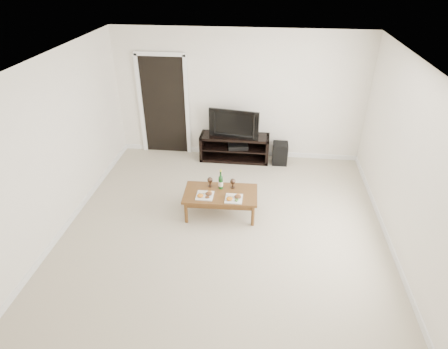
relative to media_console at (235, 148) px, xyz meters
The scene contains 14 objects.
floor 2.51m from the media_console, 88.79° to the right, with size 5.50×5.50×0.00m, color #B9AF95.
back_wall 1.06m from the media_console, 79.11° to the left, with size 5.00×0.04×2.60m, color white.
ceiling 3.42m from the media_console, 88.79° to the right, with size 5.00×5.50×0.04m, color white.
doorway 1.69m from the media_console, behind, with size 0.90×0.02×2.05m, color black.
media_console is the anchor object (origin of this frame).
television 0.57m from the media_console, ahead, with size 1.02×0.13×0.58m, color black.
av_receiver 0.09m from the media_console, ahead, with size 0.40×0.30×0.08m, color black.
subwoofer 0.94m from the media_console, ahead, with size 0.30×0.30×0.45m, color black.
coffee_table 1.94m from the media_console, 91.59° to the right, with size 1.19×0.65×0.42m, color brown.
plate_left 2.09m from the media_console, 98.05° to the right, with size 0.27×0.27×0.07m, color white.
plate_right 2.11m from the media_console, 85.20° to the right, with size 0.27×0.27×0.07m, color white.
wine_bottle 1.82m from the media_console, 92.17° to the right, with size 0.07×0.07×0.35m, color #103B14.
goblet_left 1.79m from the media_console, 98.17° to the right, with size 0.09×0.09×0.17m, color #3E2C22, non-canonical shape.
goblet_right 1.78m from the media_console, 85.88° to the right, with size 0.09×0.09×0.17m, color #3E2C22, non-canonical shape.
Camera 1 is at (0.53, -4.45, 3.78)m, focal length 30.00 mm.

